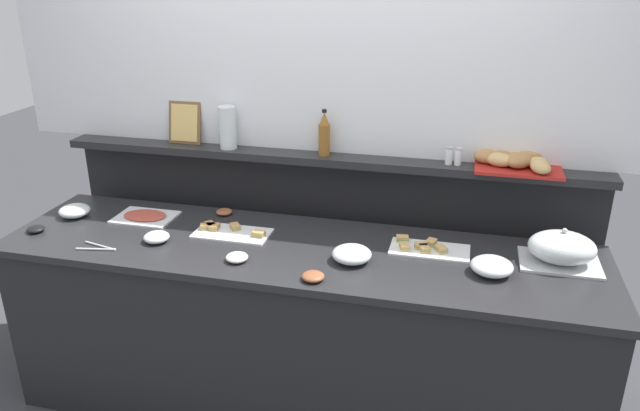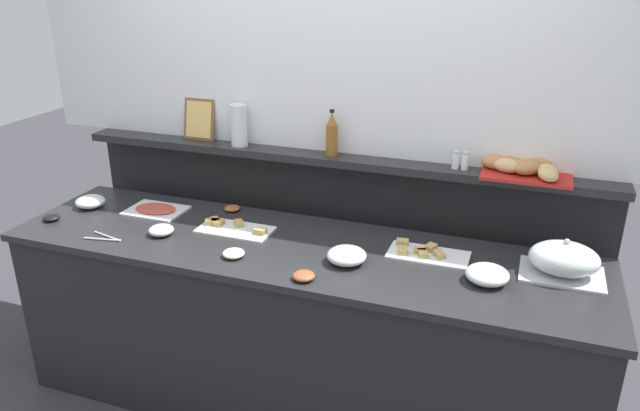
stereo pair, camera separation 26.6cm
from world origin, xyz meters
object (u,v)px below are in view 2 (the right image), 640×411
at_px(condiment_bowl_cream, 234,253).
at_px(bread_basket, 524,168).
at_px(condiment_bowl_dark, 304,276).
at_px(vinegar_bottle_amber, 332,135).
at_px(sandwich_platter_rear, 233,228).
at_px(serving_cloche, 564,260).
at_px(condiment_bowl_red, 51,218).
at_px(salt_shaker, 456,160).
at_px(serving_tongs, 106,238).
at_px(sandwich_platter_front, 425,253).
at_px(pepper_shaker, 465,161).
at_px(cold_cuts_platter, 156,210).
at_px(glass_bowl_extra, 347,256).
at_px(glass_bowl_large, 487,275).
at_px(water_carafe, 239,125).
at_px(condiment_bowl_teal, 232,208).
at_px(glass_bowl_medium, 90,202).
at_px(framed_picture, 199,119).
at_px(glass_bowl_small, 161,231).

xyz_separation_m(condiment_bowl_cream, bread_basket, (1.17, 0.66, 0.33)).
relative_size(condiment_bowl_dark, vinegar_bottle_amber, 0.40).
xyz_separation_m(sandwich_platter_rear, serving_cloche, (1.51, 0.05, 0.06)).
xyz_separation_m(condiment_bowl_red, salt_shaker, (1.92, 0.60, 0.34)).
height_order(serving_cloche, serving_tongs, serving_cloche).
distance_m(sandwich_platter_front, pepper_shaker, 0.50).
bearing_deg(cold_cuts_platter, glass_bowl_extra, -10.87).
height_order(sandwich_platter_front, salt_shaker, salt_shaker).
bearing_deg(condiment_bowl_dark, glass_bowl_large, 18.07).
bearing_deg(vinegar_bottle_amber, salt_shaker, -0.29).
bearing_deg(vinegar_bottle_amber, water_carafe, -179.65).
xyz_separation_m(glass_bowl_extra, condiment_bowl_red, (-1.56, -0.07, -0.02)).
bearing_deg(serving_tongs, condiment_bowl_teal, 51.95).
height_order(glass_bowl_large, glass_bowl_extra, glass_bowl_large).
xyz_separation_m(glass_bowl_extra, pepper_shaker, (0.41, 0.54, 0.32)).
height_order(sandwich_platter_front, condiment_bowl_dark, sandwich_platter_front).
relative_size(condiment_bowl_cream, bread_basket, 0.24).
bearing_deg(glass_bowl_medium, condiment_bowl_cream, -15.09).
bearing_deg(condiment_bowl_dark, framed_picture, 139.59).
bearing_deg(glass_bowl_small, salt_shaker, 23.45).
bearing_deg(vinegar_bottle_amber, serving_tongs, -142.13).
bearing_deg(sandwich_platter_rear, pepper_shaker, 20.75).
bearing_deg(framed_picture, water_carafe, -8.35).
distance_m(serving_cloche, glass_bowl_extra, 0.91).
distance_m(serving_tongs, bread_basket, 1.99).
bearing_deg(glass_bowl_small, water_carafe, 74.81).
xyz_separation_m(condiment_bowl_cream, condiment_bowl_teal, (-0.26, 0.48, -0.00)).
bearing_deg(condiment_bowl_red, cold_cuts_platter, 33.01).
height_order(serving_cloche, salt_shaker, salt_shaker).
distance_m(sandwich_platter_front, vinegar_bottle_amber, 0.78).
xyz_separation_m(serving_cloche, glass_bowl_extra, (-0.89, -0.19, -0.04)).
bearing_deg(water_carafe, glass_bowl_small, -105.19).
xyz_separation_m(condiment_bowl_red, bread_basket, (2.24, 0.61, 0.33)).
height_order(serving_tongs, salt_shaker, salt_shaker).
distance_m(serving_tongs, framed_picture, 0.85).
height_order(condiment_bowl_red, bread_basket, bread_basket).
relative_size(cold_cuts_platter, salt_shaker, 3.46).
bearing_deg(bread_basket, glass_bowl_small, -160.53).
bearing_deg(condiment_bowl_red, water_carafe, 37.72).
bearing_deg(condiment_bowl_cream, condiment_bowl_dark, -13.03).
distance_m(glass_bowl_large, vinegar_bottle_amber, 1.06).
distance_m(glass_bowl_small, glass_bowl_extra, 0.93).
relative_size(condiment_bowl_cream, condiment_bowl_dark, 1.04).
distance_m(condiment_bowl_dark, framed_picture, 1.27).
distance_m(cold_cuts_platter, serving_tongs, 0.37).
distance_m(glass_bowl_large, condiment_bowl_dark, 0.75).
bearing_deg(condiment_bowl_cream, glass_bowl_small, 167.97).
bearing_deg(sandwich_platter_rear, salt_shaker, 21.58).
bearing_deg(framed_picture, salt_shaker, -1.57).
relative_size(condiment_bowl_red, vinegar_bottle_amber, 0.36).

